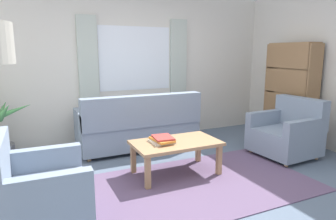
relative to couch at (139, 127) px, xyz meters
name	(u,v)px	position (x,y,z in m)	size (l,w,h in m)	color
ground_plane	(198,185)	(0.17, -1.60, -0.37)	(6.24, 6.24, 0.00)	slate
wall_back	(135,67)	(0.17, 0.66, 0.93)	(5.32, 0.12, 2.60)	silver
window_with_curtains	(136,59)	(0.17, 0.58, 1.08)	(1.98, 0.07, 1.40)	white
area_rug	(198,184)	(0.17, -1.60, -0.36)	(2.75, 1.63, 0.01)	#604C6B
couch	(139,127)	(0.00, 0.00, 0.00)	(1.90, 0.82, 0.92)	gray
armchair_left	(33,193)	(-1.61, -1.77, -0.01)	(0.84, 0.86, 0.88)	gray
armchair_right	(287,133)	(1.94, -1.26, -0.01)	(0.86, 0.88, 0.88)	gray
coffee_table	(176,146)	(0.08, -1.19, 0.01)	(1.10, 0.64, 0.44)	#A87F56
book_stack_on_table	(162,140)	(-0.10, -1.15, 0.11)	(0.29, 0.35, 0.08)	beige
bookshelf	(289,98)	(2.52, -0.71, 0.41)	(0.30, 0.94, 1.72)	olive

